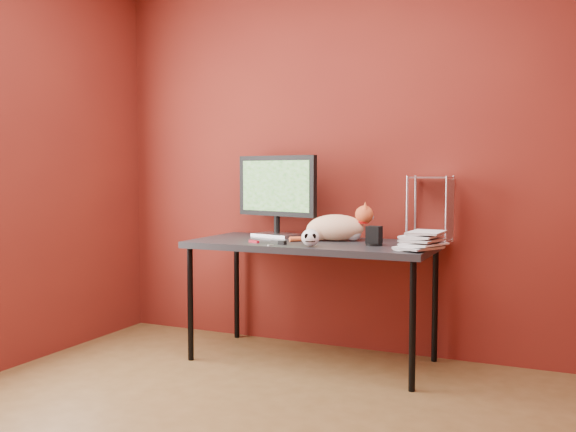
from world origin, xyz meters
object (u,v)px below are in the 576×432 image
at_px(desk, 312,250).
at_px(skull_mug, 310,238).
at_px(monitor, 277,192).
at_px(speaker, 374,236).
at_px(cat, 336,227).
at_px(book_stack, 410,141).

distance_m(desk, skull_mug, 0.29).
bearing_deg(skull_mug, desk, 88.40).
bearing_deg(monitor, desk, -14.65).
distance_m(skull_mug, speaker, 0.38).
height_order(monitor, speaker, monitor).
relative_size(desk, monitor, 2.45).
distance_m(desk, cat, 0.21).
height_order(desk, skull_mug, skull_mug).
bearing_deg(speaker, book_stack, -13.78).
relative_size(skull_mug, speaker, 0.98).
bearing_deg(book_stack, skull_mug, -165.73).
bearing_deg(book_stack, desk, 169.16).
height_order(skull_mug, speaker, speaker).
xyz_separation_m(desk, skull_mug, (0.09, -0.26, 0.10)).
bearing_deg(monitor, cat, 4.10).
bearing_deg(cat, skull_mug, -111.98).
height_order(desk, cat, cat).
distance_m(desk, speaker, 0.42).
relative_size(desk, cat, 3.15).
height_order(monitor, skull_mug, monitor).
height_order(cat, speaker, cat).
relative_size(speaker, book_stack, 0.09).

